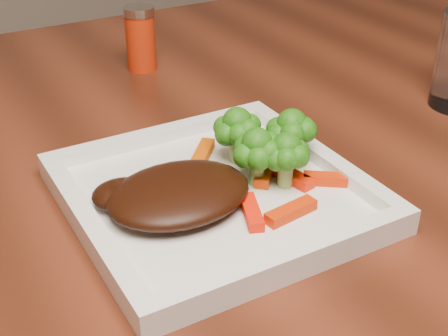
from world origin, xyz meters
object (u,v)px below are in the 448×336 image
steak (179,193)px  spice_shaker (141,39)px  dining_table (222,327)px  plate (215,198)px

steak → spice_shaker: 0.39m
spice_shaker → dining_table: bearing=-80.9°
dining_table → spice_shaker: 0.46m
dining_table → spice_shaker: (-0.03, 0.18, 0.42)m
spice_shaker → plate: bearing=-102.2°
steak → plate: bearing=6.9°
plate → spice_shaker: 0.37m
steak → dining_table: bearing=51.1°
steak → spice_shaker: (0.12, 0.37, 0.02)m
plate → spice_shaker: spice_shaker is taller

